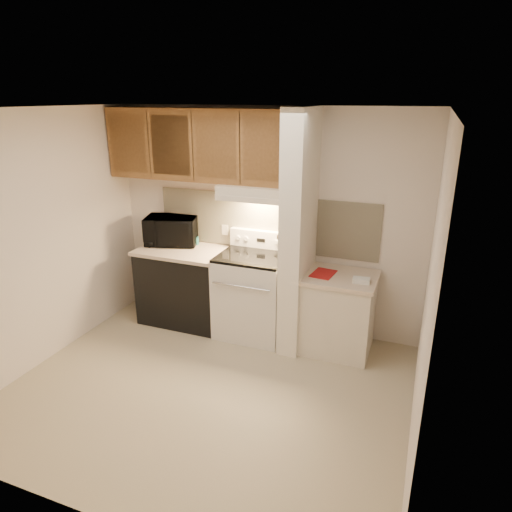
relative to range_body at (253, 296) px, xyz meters
The scene contains 50 objects.
floor 1.24m from the range_body, 90.00° to the right, with size 3.60×3.60×0.00m, color tan.
ceiling 2.34m from the range_body, 90.00° to the right, with size 3.60×3.60×0.00m, color white.
wall_back 0.86m from the range_body, 90.00° to the left, with size 3.60×0.02×2.50m, color silver.
wall_left 2.28m from the range_body, 147.31° to the right, with size 0.02×3.00×2.50m, color silver.
wall_right 2.28m from the range_body, 32.69° to the right, with size 0.02×3.00×2.50m, color silver.
backsplash 0.84m from the range_body, 90.00° to the left, with size 2.60×0.02×0.63m, color beige.
range_body is the anchor object (origin of this frame).
oven_window 0.32m from the range_body, 90.00° to the right, with size 0.50×0.01×0.30m, color black.
oven_handle 0.44m from the range_body, 90.00° to the right, with size 0.02×0.02×0.65m, color silver.
cooktop 0.48m from the range_body, ahead, with size 0.74×0.64×0.03m, color black.
range_backguard 0.66m from the range_body, 90.00° to the left, with size 0.76×0.08×0.20m, color silver.
range_display 0.64m from the range_body, 90.00° to the left, with size 0.10×0.01×0.04m, color black.
range_knob_left_outer 0.70m from the range_body, 139.40° to the left, with size 0.05×0.05×0.02m, color silver.
range_knob_left_inner 0.66m from the range_body, 126.87° to the left, with size 0.05×0.05×0.02m, color silver.
range_knob_right_inner 0.66m from the range_body, 53.13° to the left, with size 0.05×0.05×0.02m, color silver.
range_knob_right_outer 0.70m from the range_body, 40.60° to the left, with size 0.05×0.05×0.02m, color silver.
dishwasher_front 0.88m from the range_body, behind, with size 1.00×0.63×0.87m, color black.
left_countertop 0.98m from the range_body, behind, with size 1.04×0.67×0.04m, color beige.
spoon_rest 1.05m from the range_body, 167.18° to the left, with size 0.19×0.06×0.01m, color black.
teal_jar 0.99m from the range_body, 164.71° to the left, with size 0.08×0.08×0.09m, color #1D5F5E.
outlet 0.86m from the range_body, 146.31° to the left, with size 0.08×0.01×0.12m, color beige.
microwave 1.27m from the range_body, behind, with size 0.60×0.41×0.33m, color black.
partition_pillar 0.94m from the range_body, ahead, with size 0.22×0.70×2.50m, color white.
pillar_trim 0.93m from the range_body, ahead, with size 0.01×0.70×0.04m, color brown.
knife_strip 0.95m from the range_body, ahead, with size 0.02×0.42×0.04m, color black.
knife_blade_a 0.88m from the range_body, 30.89° to the right, with size 0.01×0.04×0.16m, color silver.
knife_handle_a 1.01m from the range_body, 28.82° to the right, with size 0.02×0.02×0.10m, color black.
knife_blade_b 0.85m from the range_body, 21.32° to the right, with size 0.01×0.04×0.18m, color silver.
knife_handle_b 0.99m from the range_body, 18.39° to the right, with size 0.02×0.02×0.10m, color black.
knife_blade_c 0.83m from the range_body, ahead, with size 0.01×0.04×0.20m, color silver.
knife_handle_c 0.99m from the range_body, ahead, with size 0.02×0.02×0.10m, color black.
knife_blade_d 0.85m from the range_body, ahead, with size 0.01×0.04×0.16m, color silver.
knife_handle_d 0.99m from the range_body, ahead, with size 0.02×0.02×0.10m, color black.
knife_blade_e 0.85m from the range_body, 17.06° to the left, with size 0.01×0.04×0.18m, color silver.
knife_handle_e 0.99m from the range_body, 15.94° to the left, with size 0.02×0.02×0.10m, color black.
oven_mitt 0.85m from the range_body, 23.58° to the left, with size 0.03×0.11×0.25m, color gray.
right_cab_base 0.97m from the range_body, ahead, with size 0.70×0.60×0.81m, color beige.
right_countertop 1.04m from the range_body, ahead, with size 0.74×0.64×0.04m, color beige.
red_folder 0.88m from the range_body, ahead, with size 0.21×0.29×0.01m, color #AC1717.
white_box 1.26m from the range_body, ahead, with size 0.16×0.11×0.04m, color white.
range_hood 1.17m from the range_body, 90.00° to the left, with size 0.78×0.44×0.15m, color beige.
hood_lip 1.12m from the range_body, 90.00° to the right, with size 0.78×0.04×0.06m, color beige.
upper_cabinets 1.77m from the range_body, 166.16° to the left, with size 2.18×0.33×0.77m, color brown.
cab_door_a 2.22m from the range_body, behind, with size 0.46×0.01×0.63m, color brown.
cab_gap_a 2.04m from the range_body, behind, with size 0.01×0.01×0.73m, color black.
cab_door_b 1.89m from the range_body, behind, with size 0.46×0.01×0.63m, color brown.
cab_gap_b 1.77m from the range_body, behind, with size 0.01×0.01×0.73m, color black.
cab_door_c 1.68m from the range_body, behind, with size 0.46×0.01×0.63m, color brown.
cab_gap_c 1.63m from the range_body, behind, with size 0.01×0.01×0.73m, color black.
cab_door_d 1.63m from the range_body, ahead, with size 0.46×0.01×0.63m, color brown.
Camera 1 is at (1.72, -3.21, 2.60)m, focal length 32.00 mm.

